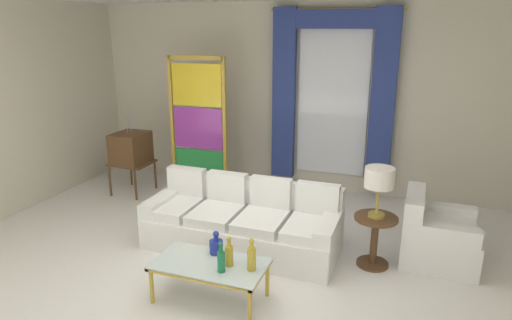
# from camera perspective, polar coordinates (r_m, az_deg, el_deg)

# --- Properties ---
(ground_plane) EXTENTS (16.00, 16.00, 0.00)m
(ground_plane) POSITION_cam_1_polar(r_m,az_deg,el_deg) (5.08, -3.19, -14.27)
(ground_plane) COLOR white
(wall_rear) EXTENTS (8.00, 0.12, 3.00)m
(wall_rear) POSITION_cam_1_polar(r_m,az_deg,el_deg) (7.35, 6.03, 7.92)
(wall_rear) COLOR beige
(wall_rear) RESTS_ON ground
(wall_left) EXTENTS (0.12, 7.00, 3.00)m
(wall_left) POSITION_cam_1_polar(r_m,az_deg,el_deg) (7.18, -29.47, 5.63)
(wall_left) COLOR beige
(wall_left) RESTS_ON ground
(curtained_window) EXTENTS (2.00, 0.17, 2.70)m
(curtained_window) POSITION_cam_1_polar(r_m,az_deg,el_deg) (7.05, 9.74, 9.38)
(curtained_window) COLOR white
(curtained_window) RESTS_ON ground
(couch_white_long) EXTENTS (2.35, 0.94, 0.86)m
(couch_white_long) POSITION_cam_1_polar(r_m,az_deg,el_deg) (5.53, -1.56, -7.97)
(couch_white_long) COLOR white
(couch_white_long) RESTS_ON ground
(coffee_table) EXTENTS (1.10, 0.58, 0.41)m
(coffee_table) POSITION_cam_1_polar(r_m,az_deg,el_deg) (4.49, -5.93, -13.37)
(coffee_table) COLOR silver
(coffee_table) RESTS_ON ground
(bottle_blue_decanter) EXTENTS (0.08, 0.08, 0.33)m
(bottle_blue_decanter) POSITION_cam_1_polar(r_m,az_deg,el_deg) (4.27, -0.57, -12.33)
(bottle_blue_decanter) COLOR gold
(bottle_blue_decanter) RESTS_ON coffee_table
(bottle_crystal_tall) EXTENTS (0.08, 0.08, 0.31)m
(bottle_crystal_tall) POSITION_cam_1_polar(r_m,az_deg,el_deg) (4.35, -3.45, -11.94)
(bottle_crystal_tall) COLOR gold
(bottle_crystal_tall) RESTS_ON coffee_table
(bottle_amber_squat) EXTENTS (0.14, 0.14, 0.25)m
(bottle_amber_squat) POSITION_cam_1_polar(r_m,az_deg,el_deg) (4.59, -5.11, -10.85)
(bottle_amber_squat) COLOR navy
(bottle_amber_squat) RESTS_ON coffee_table
(bottle_ruby_flask) EXTENTS (0.07, 0.07, 0.30)m
(bottle_ruby_flask) POSITION_cam_1_polar(r_m,az_deg,el_deg) (4.26, -4.48, -12.62)
(bottle_ruby_flask) COLOR #196B3D
(bottle_ruby_flask) RESTS_ON coffee_table
(vintage_tv) EXTENTS (0.62, 0.60, 1.35)m
(vintage_tv) POSITION_cam_1_polar(r_m,az_deg,el_deg) (7.40, -15.74, 1.33)
(vintage_tv) COLOR brown
(vintage_tv) RESTS_ON ground
(armchair_white) EXTENTS (0.84, 0.84, 0.80)m
(armchair_white) POSITION_cam_1_polar(r_m,az_deg,el_deg) (5.60, 21.86, -9.14)
(armchair_white) COLOR white
(armchair_white) RESTS_ON ground
(stained_glass_divider) EXTENTS (0.95, 0.05, 2.20)m
(stained_glass_divider) POSITION_cam_1_polar(r_m,az_deg,el_deg) (6.98, -7.40, 3.69)
(stained_glass_divider) COLOR gold
(stained_glass_divider) RESTS_ON ground
(peacock_figurine) EXTENTS (0.44, 0.60, 0.50)m
(peacock_figurine) POSITION_cam_1_polar(r_m,az_deg,el_deg) (6.60, -4.96, -4.60)
(peacock_figurine) COLOR beige
(peacock_figurine) RESTS_ON ground
(round_side_table) EXTENTS (0.48, 0.48, 0.59)m
(round_side_table) POSITION_cam_1_polar(r_m,az_deg,el_deg) (5.24, 14.92, -9.43)
(round_side_table) COLOR brown
(round_side_table) RESTS_ON ground
(table_lamp_brass) EXTENTS (0.32, 0.32, 0.57)m
(table_lamp_brass) POSITION_cam_1_polar(r_m,az_deg,el_deg) (4.99, 15.49, -2.46)
(table_lamp_brass) COLOR #B29338
(table_lamp_brass) RESTS_ON round_side_table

